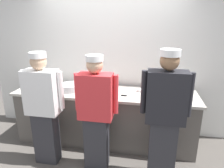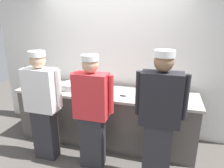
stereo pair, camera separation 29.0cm
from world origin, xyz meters
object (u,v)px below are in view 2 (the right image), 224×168
object	(u,v)px
sheet_tray	(170,98)
squeeze_bottle_secondary	(111,88)
mixing_bowl_steel	(72,86)
ramekin_red_sauce	(105,94)
chef_far_right	(159,116)
plate_stack_front	(54,82)
squeeze_bottle_primary	(156,87)
deli_cup	(80,91)
ramekin_yellow_sauce	(93,88)
chef_near_left	(43,104)
chefs_knife	(127,96)
ramekin_green_sauce	(141,91)
chef_center	(92,111)

from	to	relation	value
sheet_tray	squeeze_bottle_secondary	bearing A→B (deg)	-179.49
squeeze_bottle_secondary	mixing_bowl_steel	bearing A→B (deg)	178.89
squeeze_bottle_secondary	ramekin_red_sauce	size ratio (longest dim) A/B	1.98
chef_far_right	squeeze_bottle_secondary	xyz separation A→B (m)	(-0.79, 0.64, 0.08)
plate_stack_front	squeeze_bottle_primary	xyz separation A→B (m)	(1.82, 0.08, 0.06)
deli_cup	squeeze_bottle_secondary	bearing A→B (deg)	18.56
mixing_bowl_steel	ramekin_yellow_sauce	distance (m)	0.35
squeeze_bottle_secondary	sheet_tray	bearing A→B (deg)	0.51
chef_near_left	chef_far_right	world-z (taller)	chef_far_right
sheet_tray	squeeze_bottle_secondary	xyz separation A→B (m)	(-0.91, -0.01, 0.08)
ramekin_red_sauce	chefs_knife	world-z (taller)	ramekin_red_sauce
ramekin_green_sauce	deli_cup	size ratio (longest dim) A/B	1.11
ramekin_yellow_sauce	chefs_knife	bearing A→B (deg)	-16.47
plate_stack_front	ramekin_yellow_sauce	xyz separation A→B (m)	(0.78, -0.07, -0.01)
chef_center	ramekin_yellow_sauce	bearing A→B (deg)	110.10
deli_cup	ramekin_red_sauce	bearing A→B (deg)	3.54
chef_near_left	chef_far_right	xyz separation A→B (m)	(1.64, -0.02, 0.04)
squeeze_bottle_secondary	ramekin_green_sauce	world-z (taller)	squeeze_bottle_secondary
chef_far_right	ramekin_green_sauce	world-z (taller)	chef_far_right
chef_center	deli_cup	xyz separation A→B (m)	(-0.38, 0.46, 0.09)
chef_far_right	ramekin_yellow_sauce	xyz separation A→B (m)	(-1.15, 0.74, 0.01)
chef_center	chef_far_right	xyz separation A→B (m)	(0.89, -0.03, 0.06)
plate_stack_front	chefs_knife	world-z (taller)	plate_stack_front
sheet_tray	ramekin_green_sauce	xyz separation A→B (m)	(-0.45, 0.15, 0.01)
chef_near_left	ramekin_yellow_sauce	size ratio (longest dim) A/B	19.50
squeeze_bottle_secondary	chef_near_left	bearing A→B (deg)	-143.30
squeeze_bottle_primary	squeeze_bottle_secondary	bearing A→B (deg)	-160.80
chef_center	ramekin_yellow_sauce	distance (m)	0.76
ramekin_green_sauce	chefs_knife	xyz separation A→B (m)	(-0.17, -0.25, -0.02)
chef_near_left	ramekin_red_sauce	distance (m)	0.92
chef_center	plate_stack_front	world-z (taller)	chef_center
chef_near_left	mixing_bowl_steel	bearing A→B (deg)	76.72
chef_near_left	squeeze_bottle_primary	world-z (taller)	chef_near_left
chef_center	deli_cup	world-z (taller)	chef_center
chef_near_left	chefs_knife	bearing A→B (deg)	25.41
sheet_tray	deli_cup	distance (m)	1.39
chef_near_left	plate_stack_front	size ratio (longest dim) A/B	7.13
chef_center	mixing_bowl_steel	distance (m)	0.87
chef_near_left	chef_far_right	size ratio (longest dim) A/B	0.95
chef_far_right	chefs_knife	world-z (taller)	chef_far_right
ramekin_red_sauce	sheet_tray	bearing A→B (deg)	8.32
ramekin_red_sauce	deli_cup	bearing A→B (deg)	-176.46
sheet_tray	chefs_knife	distance (m)	0.63
squeeze_bottle_secondary	chef_center	bearing A→B (deg)	-98.62
chef_near_left	ramekin_green_sauce	size ratio (longest dim) A/B	15.27
plate_stack_front	ramekin_green_sauce	size ratio (longest dim) A/B	2.14
chef_near_left	mixing_bowl_steel	size ratio (longest dim) A/B	4.27
plate_stack_front	squeeze_bottle_secondary	xyz separation A→B (m)	(1.13, -0.16, 0.06)
chef_center	plate_stack_front	size ratio (longest dim) A/B	7.05
ramekin_yellow_sauce	ramekin_red_sauce	world-z (taller)	ramekin_red_sauce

